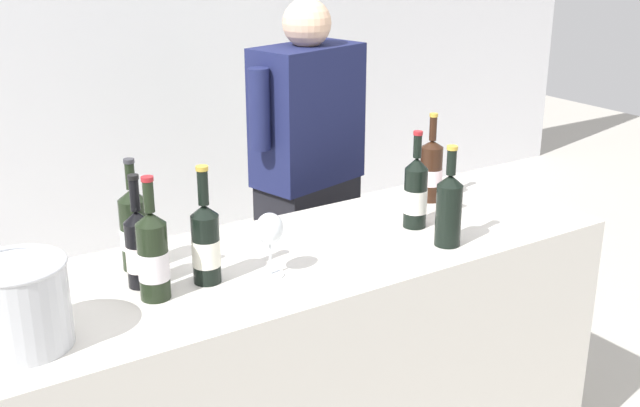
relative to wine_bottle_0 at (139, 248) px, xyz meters
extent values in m
cube|color=white|center=(0.49, 2.55, 0.36)|extent=(8.00, 0.10, 2.80)
cube|color=beige|center=(0.49, -0.05, -0.58)|extent=(2.07, 0.66, 0.93)
cylinder|color=black|center=(0.00, 0.00, -0.02)|extent=(0.07, 0.07, 0.19)
cone|color=black|center=(0.00, 0.00, 0.09)|extent=(0.07, 0.07, 0.04)
cylinder|color=black|center=(0.00, 0.00, 0.16)|extent=(0.03, 0.03, 0.09)
cylinder|color=black|center=(0.00, 0.00, 0.21)|extent=(0.03, 0.03, 0.01)
cylinder|color=silver|center=(0.00, 0.00, -0.03)|extent=(0.07, 0.07, 0.07)
cylinder|color=black|center=(0.17, -0.08, -0.01)|extent=(0.08, 0.08, 0.20)
cone|color=black|center=(0.17, -0.08, 0.10)|extent=(0.08, 0.08, 0.03)
cylinder|color=black|center=(0.17, -0.08, 0.17)|extent=(0.03, 0.03, 0.10)
cylinder|color=#B79333|center=(0.17, -0.08, 0.22)|extent=(0.03, 0.03, 0.01)
cylinder|color=white|center=(0.17, -0.08, -0.02)|extent=(0.08, 0.08, 0.08)
cylinder|color=black|center=(0.03, 0.12, -0.01)|extent=(0.08, 0.08, 0.21)
cone|color=black|center=(0.03, 0.12, 0.12)|extent=(0.08, 0.08, 0.03)
cylinder|color=black|center=(0.03, 0.12, 0.17)|extent=(0.03, 0.03, 0.08)
cylinder|color=#333338|center=(0.03, 0.12, 0.22)|extent=(0.03, 0.03, 0.01)
cylinder|color=silver|center=(0.03, 0.12, -0.02)|extent=(0.08, 0.08, 0.06)
cylinder|color=black|center=(1.16, 0.12, -0.01)|extent=(0.08, 0.08, 0.20)
cone|color=black|center=(1.16, 0.12, 0.10)|extent=(0.08, 0.08, 0.03)
cylinder|color=black|center=(1.16, 0.12, 0.16)|extent=(0.03, 0.03, 0.09)
cylinder|color=#B79333|center=(1.16, 0.12, 0.21)|extent=(0.03, 0.03, 0.01)
cylinder|color=silver|center=(1.16, 0.12, -0.02)|extent=(0.08, 0.08, 0.06)
cylinder|color=black|center=(0.94, -0.06, -0.01)|extent=(0.08, 0.08, 0.20)
cone|color=black|center=(0.94, -0.06, 0.11)|extent=(0.08, 0.08, 0.04)
cylinder|color=black|center=(0.94, -0.06, 0.17)|extent=(0.03, 0.03, 0.08)
cylinder|color=maroon|center=(0.94, -0.06, 0.21)|extent=(0.03, 0.03, 0.01)
cylinder|color=silver|center=(0.94, -0.06, -0.02)|extent=(0.08, 0.08, 0.08)
cylinder|color=black|center=(0.92, -0.24, -0.01)|extent=(0.08, 0.08, 0.20)
cone|color=black|center=(0.92, -0.24, 0.10)|extent=(0.08, 0.08, 0.03)
cylinder|color=black|center=(0.92, -0.24, 0.16)|extent=(0.03, 0.03, 0.08)
cylinder|color=#B79333|center=(0.92, -0.24, 0.21)|extent=(0.03, 0.03, 0.01)
cylinder|color=black|center=(0.00, -0.09, -0.01)|extent=(0.08, 0.08, 0.22)
cone|color=black|center=(0.00, -0.09, 0.12)|extent=(0.08, 0.08, 0.03)
cylinder|color=black|center=(0.00, -0.09, 0.18)|extent=(0.03, 0.03, 0.09)
cylinder|color=maroon|center=(0.00, -0.09, 0.23)|extent=(0.03, 0.03, 0.01)
cylinder|color=silver|center=(0.00, -0.09, -0.02)|extent=(0.08, 0.08, 0.08)
cylinder|color=silver|center=(0.34, -0.14, -0.11)|extent=(0.08, 0.08, 0.00)
cylinder|color=silver|center=(0.34, -0.14, -0.06)|extent=(0.01, 0.01, 0.10)
ellipsoid|color=silver|center=(0.34, -0.14, 0.03)|extent=(0.08, 0.08, 0.09)
ellipsoid|color=maroon|center=(0.34, -0.14, 0.02)|extent=(0.06, 0.06, 0.03)
cylinder|color=silver|center=(-0.36, -0.17, -0.01)|extent=(0.23, 0.23, 0.21)
torus|color=silver|center=(-0.36, -0.17, 0.10)|extent=(0.24, 0.24, 0.01)
cube|color=black|center=(0.97, 0.67, -0.60)|extent=(0.44, 0.33, 0.89)
cube|color=#191E47|center=(0.97, 0.67, 0.12)|extent=(0.49, 0.34, 0.55)
sphere|color=#D8AD8C|center=(0.97, 0.67, 0.49)|extent=(0.19, 0.19, 0.19)
cylinder|color=#191E47|center=(1.22, 0.73, 0.19)|extent=(0.08, 0.08, 0.31)
cylinder|color=#191E47|center=(0.72, 0.60, 0.19)|extent=(0.08, 0.08, 0.31)
cylinder|color=brown|center=(1.35, 1.37, -0.92)|extent=(0.29, 0.29, 0.25)
sphere|color=#23562D|center=(1.40, 1.47, -0.43)|extent=(0.36, 0.36, 0.36)
sphere|color=#23562D|center=(1.31, 1.46, -0.25)|extent=(0.34, 0.34, 0.34)
sphere|color=#23562D|center=(1.29, 1.34, -0.16)|extent=(0.31, 0.31, 0.31)
sphere|color=#23562D|center=(1.29, 1.32, -0.15)|extent=(0.32, 0.32, 0.32)
sphere|color=#23562D|center=(1.29, 1.39, 0.01)|extent=(0.37, 0.37, 0.37)
sphere|color=#23562D|center=(1.38, 1.38, -0.15)|extent=(0.31, 0.31, 0.31)
sphere|color=#23562D|center=(1.45, 1.39, -0.46)|extent=(0.32, 0.32, 0.32)
cylinder|color=#4C3823|center=(1.35, 1.37, -0.49)|extent=(0.05, 0.05, 0.60)
camera|label=1|loc=(-0.68, -1.97, 0.85)|focal=44.40mm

